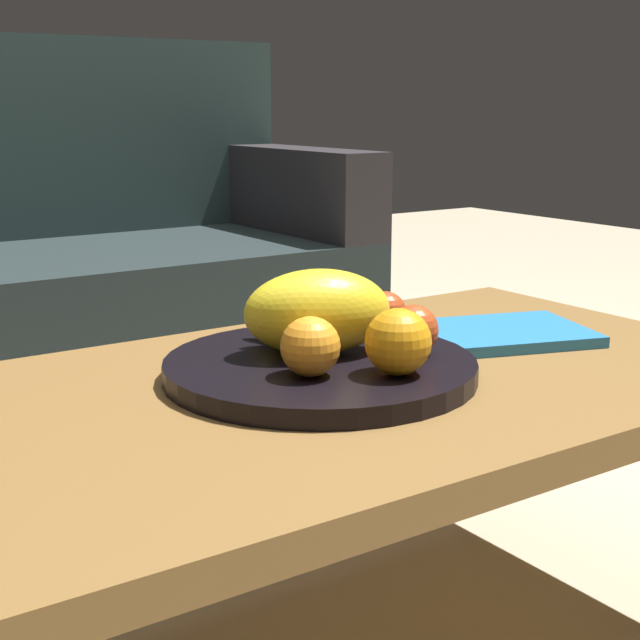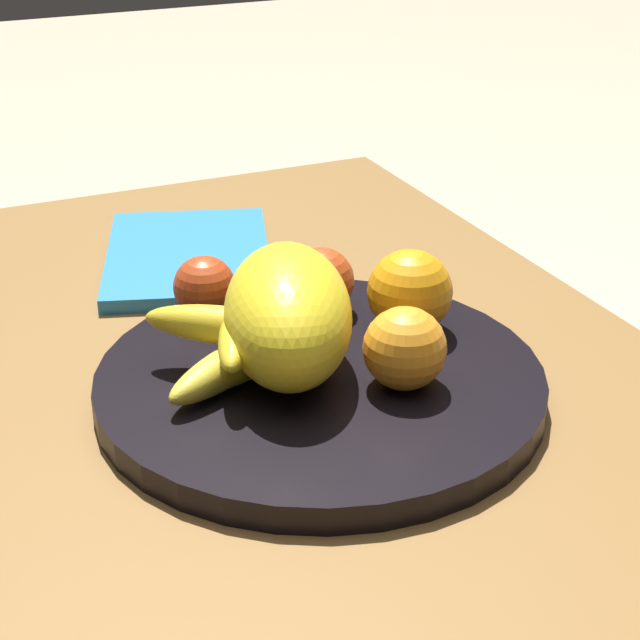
% 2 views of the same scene
% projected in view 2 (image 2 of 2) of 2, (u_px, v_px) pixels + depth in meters
% --- Properties ---
extents(coffee_table, '(1.13, 0.65, 0.40)m').
position_uv_depth(coffee_table, '(322.00, 415.00, 0.97)').
color(coffee_table, brown).
rests_on(coffee_table, ground_plane).
extents(fruit_bowl, '(0.39, 0.39, 0.03)m').
position_uv_depth(fruit_bowl, '(320.00, 384.00, 0.92)').
color(fruit_bowl, black).
rests_on(fruit_bowl, coffee_table).
extents(melon_large_front, '(0.21, 0.17, 0.11)m').
position_uv_depth(melon_large_front, '(288.00, 314.00, 0.89)').
color(melon_large_front, yellow).
rests_on(melon_large_front, fruit_bowl).
extents(orange_front, '(0.08, 0.08, 0.08)m').
position_uv_depth(orange_front, '(410.00, 292.00, 0.96)').
color(orange_front, orange).
rests_on(orange_front, fruit_bowl).
extents(orange_left, '(0.07, 0.07, 0.07)m').
position_uv_depth(orange_left, '(405.00, 348.00, 0.87)').
color(orange_left, orange).
rests_on(orange_left, fruit_bowl).
extents(apple_front, '(0.06, 0.06, 0.06)m').
position_uv_depth(apple_front, '(205.00, 287.00, 1.00)').
color(apple_front, '#B63E1A').
rests_on(apple_front, fruit_bowl).
extents(apple_left, '(0.06, 0.06, 0.06)m').
position_uv_depth(apple_left, '(321.00, 281.00, 1.00)').
color(apple_left, '#B5441C').
rests_on(apple_left, fruit_bowl).
extents(banana_bunch, '(0.15, 0.17, 0.06)m').
position_uv_depth(banana_bunch, '(238.00, 344.00, 0.89)').
color(banana_bunch, gold).
rests_on(banana_bunch, fruit_bowl).
extents(magazine, '(0.29, 0.25, 0.02)m').
position_uv_depth(magazine, '(188.00, 256.00, 1.18)').
color(magazine, '#2774B9').
rests_on(magazine, coffee_table).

